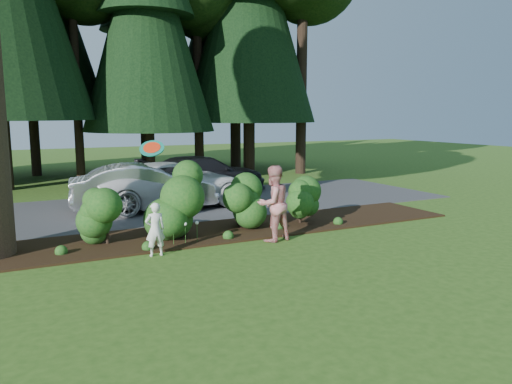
# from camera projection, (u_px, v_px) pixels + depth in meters

# --- Properties ---
(ground) EXTENTS (80.00, 80.00, 0.00)m
(ground) POSITION_uv_depth(u_px,v_px,m) (238.00, 270.00, 10.14)
(ground) COLOR #2D5217
(ground) RESTS_ON ground
(mulch_bed) EXTENTS (16.00, 2.50, 0.05)m
(mulch_bed) POSITION_uv_depth(u_px,v_px,m) (186.00, 235.00, 13.00)
(mulch_bed) COLOR black
(mulch_bed) RESTS_ON ground
(driveway) EXTENTS (22.00, 6.00, 0.03)m
(driveway) POSITION_uv_depth(u_px,v_px,m) (145.00, 208.00, 16.75)
(driveway) COLOR #38383A
(driveway) RESTS_ON ground
(shrub_row) EXTENTS (6.53, 1.60, 1.61)m
(shrub_row) POSITION_uv_depth(u_px,v_px,m) (215.00, 204.00, 13.12)
(shrub_row) COLOR #164816
(shrub_row) RESTS_ON ground
(lily_cluster) EXTENTS (0.69, 0.09, 0.57)m
(lily_cluster) POSITION_uv_depth(u_px,v_px,m) (185.00, 225.00, 12.04)
(lily_cluster) COLOR #164816
(lily_cluster) RESTS_ON ground
(car_silver_wagon) EXTENTS (4.78, 2.15, 1.52)m
(car_silver_wagon) POSITION_uv_depth(u_px,v_px,m) (144.00, 187.00, 16.17)
(car_silver_wagon) COLOR silver
(car_silver_wagon) RESTS_ON driveway
(car_white_suv) EXTENTS (5.53, 2.68, 1.52)m
(car_white_suv) POSITION_uv_depth(u_px,v_px,m) (174.00, 184.00, 16.90)
(car_white_suv) COLOR silver
(car_white_suv) RESTS_ON driveway
(car_dark_suv) EXTENTS (5.18, 2.28, 1.48)m
(car_dark_suv) POSITION_uv_depth(u_px,v_px,m) (204.00, 175.00, 19.72)
(car_dark_suv) COLOR black
(car_dark_suv) RESTS_ON driveway
(child) EXTENTS (0.45, 0.30, 1.22)m
(child) POSITION_uv_depth(u_px,v_px,m) (155.00, 229.00, 11.10)
(child) COLOR silver
(child) RESTS_ON ground
(adult) EXTENTS (1.05, 0.89, 1.90)m
(adult) POSITION_uv_depth(u_px,v_px,m) (273.00, 204.00, 12.37)
(adult) COLOR #B21721
(adult) RESTS_ON ground
(frisbee) EXTENTS (0.61, 0.48, 0.45)m
(frisbee) POSITION_uv_depth(u_px,v_px,m) (152.00, 148.00, 10.98)
(frisbee) COLOR #157864
(frisbee) RESTS_ON ground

